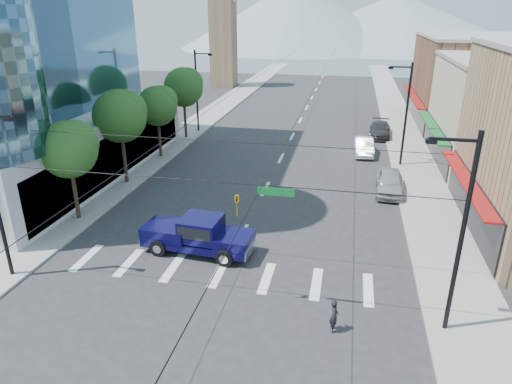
{
  "coord_description": "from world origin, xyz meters",
  "views": [
    {
      "loc": [
        5.99,
        -18.65,
        13.16
      ],
      "look_at": [
        0.91,
        5.95,
        3.0
      ],
      "focal_mm": 32.0,
      "sensor_mm": 36.0,
      "label": 1
    }
  ],
  "objects_px": {
    "parked_car_near": "(390,182)",
    "parked_car_mid": "(364,146)",
    "pickup_truck": "(197,234)",
    "parked_car_far": "(380,130)",
    "pedestrian": "(334,316)"
  },
  "relations": [
    {
      "from": "parked_car_mid",
      "to": "parked_car_far",
      "type": "xyz_separation_m",
      "value": [
        1.8,
        7.03,
        0.0
      ]
    },
    {
      "from": "pedestrian",
      "to": "parked_car_far",
      "type": "bearing_deg",
      "value": -11.75
    },
    {
      "from": "parked_car_mid",
      "to": "parked_car_far",
      "type": "relative_size",
      "value": 0.88
    },
    {
      "from": "parked_car_near",
      "to": "parked_car_mid",
      "type": "height_order",
      "value": "parked_car_near"
    },
    {
      "from": "parked_car_near",
      "to": "parked_car_far",
      "type": "distance_m",
      "value": 16.79
    },
    {
      "from": "parked_car_mid",
      "to": "parked_car_far",
      "type": "height_order",
      "value": "parked_car_far"
    },
    {
      "from": "pedestrian",
      "to": "parked_car_far",
      "type": "height_order",
      "value": "parked_car_far"
    },
    {
      "from": "pickup_truck",
      "to": "parked_car_near",
      "type": "bearing_deg",
      "value": 50.3
    },
    {
      "from": "parked_car_mid",
      "to": "parked_car_near",
      "type": "bearing_deg",
      "value": -82.49
    },
    {
      "from": "parked_car_near",
      "to": "parked_car_mid",
      "type": "xyz_separation_m",
      "value": [
        -1.8,
        9.75,
        -0.07
      ]
    },
    {
      "from": "parked_car_near",
      "to": "parked_car_mid",
      "type": "relative_size",
      "value": 1.05
    },
    {
      "from": "pedestrian",
      "to": "parked_car_near",
      "type": "bearing_deg",
      "value": -17.22
    },
    {
      "from": "parked_car_near",
      "to": "pedestrian",
      "type": "bearing_deg",
      "value": -98.66
    },
    {
      "from": "pickup_truck",
      "to": "parked_car_far",
      "type": "height_order",
      "value": "pickup_truck"
    },
    {
      "from": "pedestrian",
      "to": "parked_car_near",
      "type": "height_order",
      "value": "parked_car_near"
    }
  ]
}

